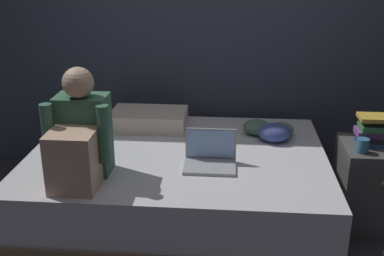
{
  "coord_description": "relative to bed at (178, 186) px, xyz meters",
  "views": [
    {
      "loc": [
        0.14,
        -2.62,
        1.77
      ],
      "look_at": [
        -0.09,
        0.1,
        0.75
      ],
      "focal_mm": 44.83,
      "sensor_mm": 36.0,
      "label": 1
    }
  ],
  "objects": [
    {
      "name": "ground_plane",
      "position": [
        0.2,
        -0.3,
        -0.25
      ],
      "size": [
        8.0,
        8.0,
        0.0
      ],
      "primitive_type": "plane",
      "color": "#2D2D33"
    },
    {
      "name": "wall_back",
      "position": [
        0.2,
        0.9,
        1.1
      ],
      "size": [
        5.6,
        0.1,
        2.7
      ],
      "primitive_type": "cube",
      "color": "#383D4C",
      "rests_on": "ground_plane"
    },
    {
      "name": "bed",
      "position": [
        0.0,
        0.0,
        0.0
      ],
      "size": [
        2.0,
        1.5,
        0.5
      ],
      "color": "#7A6047",
      "rests_on": "ground_plane"
    },
    {
      "name": "nightstand",
      "position": [
        1.3,
        0.03,
        0.04
      ],
      "size": [
        0.44,
        0.46,
        0.58
      ],
      "color": "#474442",
      "rests_on": "ground_plane"
    },
    {
      "name": "person_sitting",
      "position": [
        -0.52,
        -0.43,
        0.5
      ],
      "size": [
        0.39,
        0.44,
        0.66
      ],
      "color": "#38664C",
      "rests_on": "bed"
    },
    {
      "name": "laptop",
      "position": [
        0.23,
        -0.19,
        0.31
      ],
      "size": [
        0.32,
        0.23,
        0.22
      ],
      "color": "#9EA0A5",
      "rests_on": "bed"
    },
    {
      "name": "pillow",
      "position": [
        -0.27,
        0.45,
        0.32
      ],
      "size": [
        0.56,
        0.36,
        0.13
      ],
      "primitive_type": "cube",
      "color": "beige",
      "rests_on": "bed"
    },
    {
      "name": "book_stack",
      "position": [
        1.28,
        0.05,
        0.43
      ],
      "size": [
        0.24,
        0.17,
        0.19
      ],
      "color": "#284C84",
      "rests_on": "nightstand"
    },
    {
      "name": "mug",
      "position": [
        1.17,
        -0.09,
        0.38
      ],
      "size": [
        0.08,
        0.08,
        0.09
      ],
      "primitive_type": "cylinder",
      "color": "teal",
      "rests_on": "nightstand"
    },
    {
      "name": "clothes_pile",
      "position": [
        0.64,
        0.32,
        0.31
      ],
      "size": [
        0.36,
        0.3,
        0.13
      ],
      "color": "#3D4C8E",
      "rests_on": "bed"
    }
  ]
}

